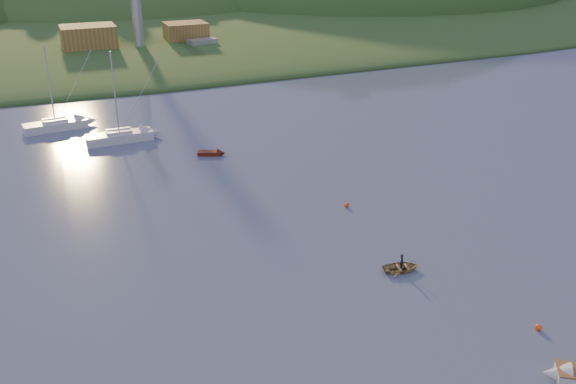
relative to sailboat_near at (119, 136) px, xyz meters
name	(u,v)px	position (x,y,z in m)	size (l,w,h in m)	color
far_shore	(79,0)	(10.63, 162.99, -0.78)	(620.00, 220.00, 1.50)	#2D5522
shore_slope	(103,27)	(10.63, 97.99, -0.78)	(640.00, 150.00, 7.00)	#2D5522
hill_center	(116,5)	(20.63, 142.99, -0.78)	(140.00, 120.00, 36.00)	#2D5522
hillside_trees	(94,17)	(10.63, 117.99, -0.78)	(280.00, 50.00, 32.00)	#224017
wharf	(153,51)	(15.63, 54.99, 0.42)	(42.00, 16.00, 2.40)	slate
shed_west	(89,37)	(2.63, 55.99, 4.02)	(11.00, 8.00, 4.80)	olive
shed_east	(186,32)	(23.63, 56.99, 3.62)	(9.00, 7.00, 4.00)	olive
sailboat_near	(119,136)	(0.00, 0.00, 0.00)	(8.95, 3.02, 12.27)	silver
sailboat_far	(56,125)	(-7.71, 8.71, 0.00)	(9.06, 3.74, 12.20)	silver
canoe	(401,267)	(17.35, -44.41, -0.45)	(2.33, 3.26, 0.67)	#927D50
paddler	(402,264)	(17.35, -44.41, -0.09)	(0.50, 0.33, 1.38)	black
red_tender	(215,153)	(10.53, -10.08, -0.53)	(3.73, 2.43, 1.20)	#51180B
work_vessel	(202,50)	(25.63, 50.99, 0.52)	(15.01, 8.05, 3.66)	#515E6A
buoy_0	(538,327)	(22.27, -55.81, -0.53)	(0.50, 0.50, 0.50)	#FF4B0D
buoy_1	(347,205)	(18.98, -30.76, -0.53)	(0.50, 0.50, 0.50)	#FF4B0D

